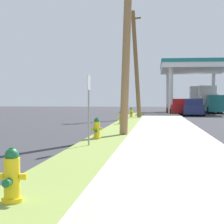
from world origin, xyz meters
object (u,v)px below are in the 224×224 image
at_px(car_red_by_far_pump, 178,107).
at_px(street_sign_post, 89,95).
at_px(fire_hydrant_nearest, 12,178).
at_px(utility_pole_midground, 127,17).
at_px(fire_hydrant_third, 121,118).
at_px(truck_silver_on_apron, 197,100).
at_px(car_navy_by_near_pump, 194,108).
at_px(truck_teal_at_forecourt, 215,105).
at_px(utility_pole_background, 136,63).
at_px(fire_hydrant_fourth, 131,113).
at_px(truck_white_at_far_bay, 207,100).
at_px(fire_hydrant_second, 97,130).

bearing_deg(car_red_by_far_pump, street_sign_post, -98.38).
distance_m(fire_hydrant_nearest, utility_pole_midground, 11.70).
distance_m(fire_hydrant_third, truck_silver_on_apron, 29.43).
relative_size(fire_hydrant_nearest, car_red_by_far_pump, 0.16).
xyz_separation_m(car_navy_by_near_pump, truck_teal_at_forecourt, (2.97, 6.72, 0.19)).
height_order(utility_pole_background, car_red_by_far_pump, utility_pole_background).
xyz_separation_m(fire_hydrant_fourth, truck_white_at_far_bay, (7.94, 16.23, 1.04)).
xyz_separation_m(utility_pole_background, car_navy_by_near_pump, (5.04, 6.47, -3.63)).
bearing_deg(fire_hydrant_second, utility_pole_background, 88.21).
distance_m(fire_hydrant_second, street_sign_post, 2.32).
bearing_deg(truck_silver_on_apron, utility_pole_midground, -100.43).
distance_m(fire_hydrant_nearest, fire_hydrant_fourth, 25.89).
bearing_deg(truck_white_at_far_bay, truck_teal_at_forecourt, -82.64).
relative_size(utility_pole_midground, street_sign_post, 4.39).
bearing_deg(truck_teal_at_forecourt, fire_hydrant_second, -105.89).
xyz_separation_m(truck_teal_at_forecourt, truck_silver_on_apron, (-1.21, 7.05, 0.57)).
xyz_separation_m(utility_pole_background, truck_white_at_far_bay, (7.54, 16.79, -2.86)).
bearing_deg(fire_hydrant_nearest, fire_hydrant_second, 90.99).
height_order(fire_hydrant_third, fire_hydrant_fourth, same).
relative_size(utility_pole_background, car_navy_by_near_pump, 1.79).
bearing_deg(truck_white_at_far_bay, fire_hydrant_second, -103.51).
height_order(fire_hydrant_nearest, car_navy_by_near_pump, car_navy_by_near_pump).
relative_size(fire_hydrant_third, car_red_by_far_pump, 0.16).
bearing_deg(truck_silver_on_apron, fire_hydrant_second, -101.19).
height_order(fire_hydrant_nearest, utility_pole_background, utility_pole_background).
height_order(fire_hydrant_second, car_navy_by_near_pump, car_navy_by_near_pump).
distance_m(fire_hydrant_fourth, car_navy_by_near_pump, 8.03).
bearing_deg(utility_pole_background, truck_teal_at_forecourt, 58.75).
bearing_deg(car_navy_by_near_pump, truck_teal_at_forecourt, 66.18).
bearing_deg(truck_teal_at_forecourt, fire_hydrant_fourth, -123.64).
bearing_deg(fire_hydrant_nearest, truck_silver_on_apron, 81.06).
relative_size(fire_hydrant_nearest, fire_hydrant_third, 1.00).
relative_size(fire_hydrant_fourth, utility_pole_midground, 0.08).
distance_m(truck_silver_on_apron, truck_white_at_far_bay, 3.54).
relative_size(fire_hydrant_nearest, utility_pole_background, 0.09).
height_order(fire_hydrant_second, fire_hydrant_third, same).
relative_size(utility_pole_midground, truck_silver_on_apron, 1.44).
bearing_deg(car_red_by_far_pump, utility_pole_background, -110.71).
bearing_deg(truck_silver_on_apron, car_red_by_far_pump, -106.42).
xyz_separation_m(fire_hydrant_nearest, car_red_by_far_pump, (4.14, 35.30, 0.28)).
distance_m(car_red_by_far_pump, truck_silver_on_apron, 10.74).
distance_m(fire_hydrant_third, car_navy_by_near_pump, 15.71).
relative_size(utility_pole_midground, car_red_by_far_pump, 2.01).
xyz_separation_m(fire_hydrant_second, truck_white_at_far_bay, (8.06, 33.56, 1.04)).
bearing_deg(truck_white_at_far_bay, fire_hydrant_third, -107.64).
distance_m(fire_hydrant_third, car_red_by_far_pump, 18.71).
distance_m(fire_hydrant_third, truck_white_at_far_bay, 26.31).
height_order(fire_hydrant_nearest, fire_hydrant_third, same).
relative_size(utility_pole_background, truck_white_at_far_bay, 1.28).
distance_m(fire_hydrant_second, fire_hydrant_fourth, 17.33).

